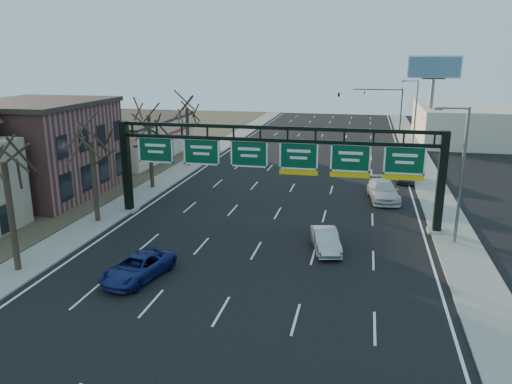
% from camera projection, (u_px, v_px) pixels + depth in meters
% --- Properties ---
extents(ground, '(160.00, 160.00, 0.00)m').
position_uv_depth(ground, '(249.00, 263.00, 30.04)').
color(ground, black).
rests_on(ground, ground).
extents(sidewalk_left, '(3.00, 120.00, 0.12)m').
position_uv_depth(sidewalk_left, '(172.00, 175.00, 51.50)').
color(sidewalk_left, gray).
rests_on(sidewalk_left, ground).
extents(sidewalk_right, '(3.00, 120.00, 0.12)m').
position_uv_depth(sidewalk_right, '(432.00, 189.00, 46.22)').
color(sidewalk_right, gray).
rests_on(sidewalk_right, ground).
extents(dirt_strip_left, '(21.00, 120.00, 0.06)m').
position_uv_depth(dirt_strip_left, '(66.00, 170.00, 54.02)').
color(dirt_strip_left, '#473D2B').
rests_on(dirt_strip_left, ground).
extents(lane_markings, '(21.60, 120.00, 0.01)m').
position_uv_depth(lane_markings, '(295.00, 182.00, 48.87)').
color(lane_markings, white).
rests_on(lane_markings, ground).
extents(sign_gantry, '(24.60, 1.20, 7.20)m').
position_uv_depth(sign_gantry, '(276.00, 161.00, 36.31)').
color(sign_gantry, black).
rests_on(sign_gantry, ground).
extents(brick_block, '(10.40, 12.40, 8.30)m').
position_uv_depth(brick_block, '(39.00, 148.00, 43.72)').
color(brick_block, '#8E534D').
rests_on(brick_block, ground).
extents(cream_strip, '(10.90, 18.40, 4.70)m').
position_uv_depth(cream_strip, '(132.00, 137.00, 61.15)').
color(cream_strip, '#BBB39B').
rests_on(cream_strip, ground).
extents(building_right_distant, '(12.00, 20.00, 5.00)m').
position_uv_depth(building_right_distant, '(461.00, 123.00, 72.34)').
color(building_right_distant, '#BBB39B').
rests_on(building_right_distant, ground).
extents(tree_near, '(3.60, 3.60, 8.86)m').
position_uv_depth(tree_near, '(1.00, 143.00, 26.92)').
color(tree_near, black).
rests_on(tree_near, sidewalk_left).
extents(tree_gantry, '(3.60, 3.60, 8.48)m').
position_uv_depth(tree_gantry, '(90.00, 127.00, 35.49)').
color(tree_gantry, black).
rests_on(tree_gantry, sidewalk_left).
extents(tree_mid, '(3.60, 3.60, 9.24)m').
position_uv_depth(tree_mid, '(148.00, 104.00, 44.71)').
color(tree_mid, black).
rests_on(tree_mid, sidewalk_left).
extents(tree_far, '(3.60, 3.60, 8.86)m').
position_uv_depth(tree_far, '(186.00, 99.00, 54.23)').
color(tree_far, black).
rests_on(tree_far, sidewalk_left).
extents(streetlight_near, '(2.15, 0.22, 9.00)m').
position_uv_depth(streetlight_near, '(460.00, 169.00, 31.77)').
color(streetlight_near, slate).
rests_on(streetlight_near, sidewalk_right).
extents(streetlight_far, '(2.15, 0.22, 9.00)m').
position_uv_depth(streetlight_far, '(414.00, 111.00, 63.78)').
color(streetlight_far, slate).
rests_on(streetlight_far, sidewalk_right).
extents(billboard_right, '(7.00, 0.50, 12.00)m').
position_uv_depth(billboard_right, '(433.00, 78.00, 66.89)').
color(billboard_right, slate).
rests_on(billboard_right, ground).
extents(traffic_signal_mast, '(10.16, 0.54, 7.00)m').
position_uv_depth(traffic_signal_mast, '(362.00, 98.00, 79.19)').
color(traffic_signal_mast, black).
rests_on(traffic_signal_mast, ground).
extents(car_blue_suv, '(3.27, 5.24, 1.35)m').
position_uv_depth(car_blue_suv, '(138.00, 267.00, 27.79)').
color(car_blue_suv, navy).
rests_on(car_blue_suv, ground).
extents(car_silver_sedan, '(2.42, 4.42, 1.38)m').
position_uv_depth(car_silver_sedan, '(326.00, 240.00, 31.76)').
color(car_silver_sedan, '#A0A0A5').
rests_on(car_silver_sedan, ground).
extents(car_white_wagon, '(3.02, 5.90, 1.64)m').
position_uv_depth(car_white_wagon, '(383.00, 191.00, 42.83)').
color(car_white_wagon, silver).
rests_on(car_white_wagon, ground).
extents(car_grey_far, '(1.88, 4.39, 1.48)m').
position_uv_depth(car_grey_far, '(405.00, 174.00, 49.15)').
color(car_grey_far, '#424447').
rests_on(car_grey_far, ground).
extents(car_silver_distant, '(1.74, 4.27, 1.38)m').
position_uv_depth(car_silver_distant, '(292.00, 158.00, 57.14)').
color(car_silver_distant, silver).
rests_on(car_silver_distant, ground).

